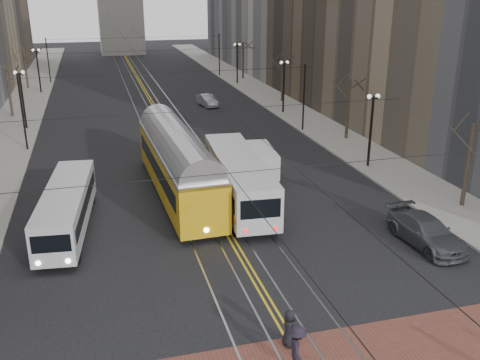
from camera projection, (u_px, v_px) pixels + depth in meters
ground at (281, 323)px, 22.87m from camera, size 260.00×260.00×0.00m
sidewalk_left at (21, 114)px, 59.90m from camera, size 5.00×140.00×0.15m
sidewalk_right at (274, 100)px, 67.37m from camera, size 5.00×140.00×0.15m
streetcar_rails at (155, 107)px, 63.66m from camera, size 4.80×130.00×0.02m
centre_lines at (155, 107)px, 63.66m from camera, size 0.42×130.00×0.01m
lamp_posts at (175, 114)px, 47.97m from camera, size 27.60×57.20×5.60m
street_trees at (165, 100)px, 53.87m from camera, size 31.68×53.28×5.60m
trolley_wires at (165, 91)px, 53.16m from camera, size 25.96×120.00×6.60m
transit_bus at (67, 210)px, 31.08m from camera, size 3.34×10.83×2.66m
streetcar at (178, 170)px, 36.28m from camera, size 3.52×15.89×3.72m
rear_bus at (239, 181)px, 34.99m from camera, size 3.46×12.34×3.18m
cargo_van at (260, 162)px, 40.34m from camera, size 2.38×5.07×2.17m
sedan_grey at (239, 153)px, 43.57m from camera, size 2.00×4.62×1.55m
sedan_silver at (207, 100)px, 64.09m from camera, size 2.14×4.40×1.39m
sedan_parked at (426, 231)px, 29.62m from camera, size 2.49×5.56×1.58m
pedestrian_a at (289, 328)px, 21.19m from camera, size 0.69×0.89×1.60m
pedestrian_d at (297, 348)px, 19.78m from camera, size 0.84×1.29×1.89m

